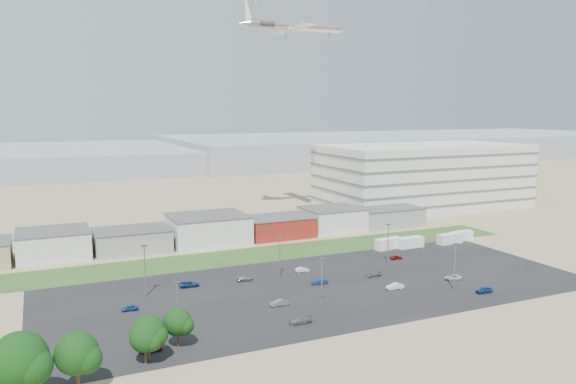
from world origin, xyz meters
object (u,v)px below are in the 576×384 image
box_trailer_a (388,244)px  parked_car_1 (395,286)px  parked_car_9 (189,284)px  parked_car_3 (300,320)px  parked_car_8 (396,257)px  parked_car_7 (320,281)px  parked_car_0 (453,277)px  parked_car_10 (150,348)px  parked_car_11 (302,269)px  parked_car_2 (484,290)px  parked_car_12 (373,274)px  tree_far_left (20,366)px  airliner (295,26)px  parked_car_5 (130,308)px  parked_car_6 (245,279)px  parked_car_4 (279,303)px

box_trailer_a → parked_car_1: 36.03m
parked_car_1 → parked_car_9: size_ratio=0.90×
parked_car_3 → parked_car_8: parked_car_3 is taller
parked_car_7 → parked_car_0: bearing=77.4°
parked_car_10 → parked_car_9: bearing=-24.3°
parked_car_11 → parked_car_2: bearing=-130.9°
parked_car_12 → parked_car_0: bearing=62.5°
parked_car_3 → parked_car_10: parked_car_3 is taller
parked_car_0 → parked_car_9: parked_car_9 is taller
box_trailer_a → parked_car_3: (-46.47, -39.84, -0.89)m
tree_far_left → airliner: 153.83m
parked_car_3 → parked_car_12: 34.19m
parked_car_1 → parked_car_11: bearing=-144.8°
parked_car_2 → parked_car_11: bearing=-133.6°
parked_car_0 → parked_car_7: bearing=-101.4°
box_trailer_a → parked_car_0: size_ratio=2.08×
box_trailer_a → parked_car_2: (-3.20, -40.48, -0.89)m
tree_far_left → parked_car_2: tree_far_left is taller
parked_car_5 → parked_car_8: (69.53, 10.20, 0.03)m
tree_far_left → parked_car_12: size_ratio=3.14×
parked_car_1 → parked_car_5: (-54.83, 10.26, -0.11)m
parked_car_7 → parked_car_8: parked_car_7 is taller
airliner → parked_car_6: (-44.59, -68.24, -67.33)m
parked_car_7 → parked_car_9: bearing=-105.0°
parked_car_8 → parked_car_1: bearing=144.6°
box_trailer_a → parked_car_2: bearing=-102.5°
parked_car_7 → parked_car_12: parked_car_7 is taller
parked_car_4 → parked_car_11: 24.28m
parked_car_4 → parked_car_12: 29.44m
box_trailer_a → parked_car_12: size_ratio=2.16×
parked_car_8 → box_trailer_a: bearing=-23.3°
parked_car_10 → parked_car_11: (42.10, 30.55, 0.01)m
airliner → parked_car_9: (-57.22, -67.16, -67.27)m
parked_car_0 → parked_car_6: bearing=-106.3°
parked_car_7 → parked_car_11: bearing=-178.2°
parked_car_3 → parked_car_4: 10.12m
parked_car_11 → parked_car_12: (13.51, -10.34, -0.01)m
airliner → parked_car_7: size_ratio=11.22×
parked_car_9 → parked_car_8: bearing=-85.1°
tree_far_left → parked_car_12: (74.14, 30.97, -5.36)m
parked_car_8 → parked_car_0: bearing=-175.2°
parked_car_6 → parked_car_9: size_ratio=0.86×
parked_car_1 → parked_car_10: size_ratio=1.06×
parked_car_4 → parked_car_8: size_ratio=1.17×
airliner → parked_car_10: airliner is taller
parked_car_8 → parked_car_12: parked_car_8 is taller
airliner → parked_car_7: 106.77m
parked_car_3 → parked_car_5: bearing=-125.4°
tree_far_left → parked_car_5: bearing=59.4°
parked_car_11 → parked_car_8: bearing=-83.9°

